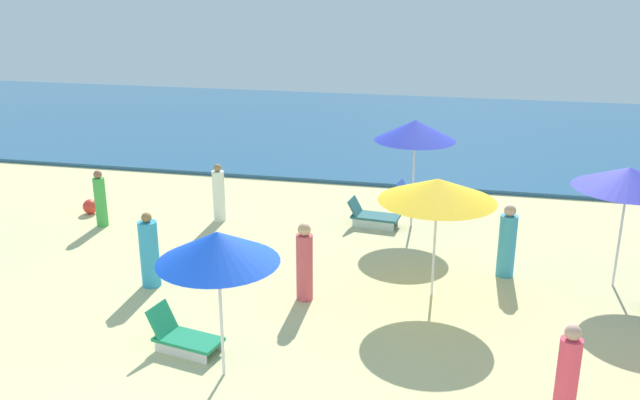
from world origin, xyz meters
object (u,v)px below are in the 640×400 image
object	(u,v)px
umbrella_6	(629,178)
umbrella_4	(415,130)
beachgoer_4	(567,378)
lounge_chair_5_0	(183,337)
beachgoer_0	(149,253)
beachgoer_3	(507,243)
beachgoer_2	(305,264)
umbrella_1	(438,190)
umbrella_5	(218,247)
lounge_chair_4_1	(420,198)
beachgoer_1	(219,194)
beachgoer_5	(100,200)
lounge_chair_4_0	(372,216)
beach_ball_0	(90,207)

from	to	relation	value
umbrella_6	umbrella_4	bearing A→B (deg)	149.46
umbrella_4	beachgoer_4	world-z (taller)	umbrella_4
lounge_chair_5_0	beachgoer_0	world-z (taller)	beachgoer_0
beachgoer_4	beachgoer_3	bearing A→B (deg)	109.75
umbrella_6	beachgoer_2	size ratio (longest dim) A/B	1.59
umbrella_1	umbrella_6	size ratio (longest dim) A/B	0.96
beachgoer_0	beachgoer_2	size ratio (longest dim) A/B	1.00
umbrella_4	umbrella_5	world-z (taller)	umbrella_4
lounge_chair_4_1	beachgoer_1	world-z (taller)	beachgoer_1
lounge_chair_5_0	beachgoer_3	xyz separation A→B (m)	(5.55, 4.38, 0.50)
beachgoer_4	beachgoer_5	size ratio (longest dim) A/B	1.07
lounge_chair_4_0	beach_ball_0	bearing A→B (deg)	102.17
umbrella_1	beach_ball_0	xyz separation A→B (m)	(-9.40, 2.99, -2.05)
lounge_chair_5_0	umbrella_6	xyz separation A→B (m)	(7.75, 4.35, 2.10)
umbrella_4	lounge_chair_4_1	size ratio (longest dim) A/B	1.81
beachgoer_2	beachgoer_1	bearing A→B (deg)	54.35
beachgoer_0	umbrella_6	bearing A→B (deg)	141.23
umbrella_5	lounge_chair_5_0	bearing A→B (deg)	148.97
lounge_chair_4_1	beach_ball_0	world-z (taller)	lounge_chair_4_1
umbrella_1	lounge_chair_4_1	world-z (taller)	umbrella_1
beachgoer_0	beachgoer_4	size ratio (longest dim) A/B	1.01
beachgoer_4	umbrella_1	bearing A→B (deg)	131.95
umbrella_5	beachgoer_1	distance (m)	7.53
beachgoer_4	lounge_chair_4_0	bearing A→B (deg)	130.02
lounge_chair_4_1	beachgoer_2	world-z (taller)	beachgoer_2
umbrella_4	lounge_chair_4_1	world-z (taller)	umbrella_4
beachgoer_3	beachgoer_5	bearing A→B (deg)	-52.02
umbrella_5	beachgoer_2	size ratio (longest dim) A/B	1.54
lounge_chair_4_1	beachgoer_0	xyz separation A→B (m)	(-5.09, -6.24, 0.47)
umbrella_1	beachgoer_2	xyz separation A→B (m)	(-2.48, -0.72, -1.48)
lounge_chair_4_0	umbrella_4	bearing A→B (deg)	-73.69
beachgoer_0	beachgoer_4	xyz separation A→B (m)	(7.87, -2.95, 0.01)
lounge_chair_4_1	beachgoer_2	distance (m)	6.44
umbrella_4	beachgoer_1	xyz separation A→B (m)	(-4.99, -0.68, -1.81)
beachgoer_0	beach_ball_0	distance (m)	5.29
umbrella_1	beachgoer_1	world-z (taller)	umbrella_1
beachgoer_3	beachgoer_5	size ratio (longest dim) A/B	1.08
lounge_chair_4_0	beachgoer_2	size ratio (longest dim) A/B	0.83
umbrella_5	beachgoer_5	size ratio (longest dim) A/B	1.67
lounge_chair_4_0	beachgoer_5	bearing A→B (deg)	109.28
umbrella_1	umbrella_5	size ratio (longest dim) A/B	0.99
lounge_chair_5_0	beach_ball_0	size ratio (longest dim) A/B	3.37
umbrella_6	beachgoer_3	xyz separation A→B (m)	(-2.20, 0.03, -1.60)
umbrella_4	beachgoer_1	distance (m)	5.35
lounge_chair_4_0	umbrella_5	world-z (taller)	umbrella_5
umbrella_1	lounge_chair_4_1	distance (m)	5.82
umbrella_1	beachgoer_3	xyz separation A→B (m)	(1.48, 1.32, -1.50)
beachgoer_5	beach_ball_0	bearing A→B (deg)	-128.89
beachgoer_1	beachgoer_4	size ratio (longest dim) A/B	0.97
umbrella_5	umbrella_6	bearing A→B (deg)	35.94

